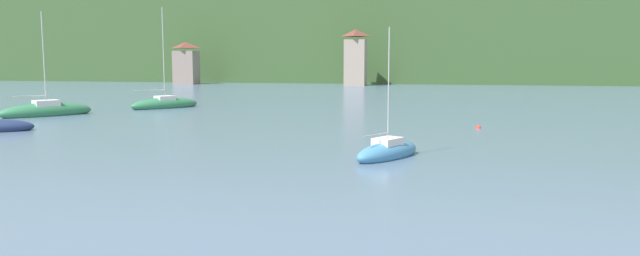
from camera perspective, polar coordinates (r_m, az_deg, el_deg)
wooded_hillside at (r=126.77m, az=11.71°, el=8.78°), size 352.00×45.00×43.57m
shore_building_west at (r=104.30m, az=-13.00°, el=6.17°), size 3.99×3.25×7.28m
shore_building_westcentral at (r=95.82m, az=3.51°, el=6.84°), size 3.54×3.53×9.15m
sailboat_far_4 at (r=49.20m, az=-25.24°, el=1.52°), size 5.41×6.48×8.27m
sailboat_mid_8 at (r=25.73m, az=6.66°, el=-2.34°), size 3.16×4.34×5.97m
sailboat_far_10 at (r=53.41m, az=-14.96°, el=2.27°), size 5.13×6.12×9.17m
mooring_buoy_near at (r=37.85m, az=15.26°, el=-0.02°), size 0.37×0.37×0.37m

